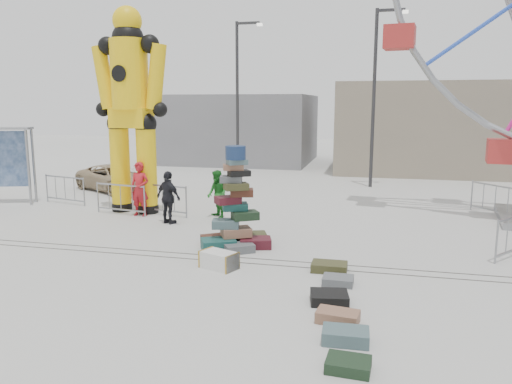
% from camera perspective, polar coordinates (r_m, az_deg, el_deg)
% --- Properties ---
extents(ground, '(90.00, 90.00, 0.00)m').
position_cam_1_polar(ground, '(11.78, -2.83, -8.95)').
color(ground, '#9E9E99').
rests_on(ground, ground).
extents(track_line_near, '(40.00, 0.04, 0.01)m').
position_cam_1_polar(track_line_near, '(12.33, -2.04, -8.05)').
color(track_line_near, '#47443F').
rests_on(track_line_near, ground).
extents(track_line_far, '(40.00, 0.04, 0.01)m').
position_cam_1_polar(track_line_far, '(12.69, -1.56, -7.51)').
color(track_line_far, '#47443F').
rests_on(track_line_far, ground).
extents(building_right, '(12.00, 8.00, 5.00)m').
position_cam_1_polar(building_right, '(30.96, 20.73, 6.92)').
color(building_right, gray).
rests_on(building_right, ground).
extents(building_left, '(10.00, 8.00, 4.40)m').
position_cam_1_polar(building_left, '(33.98, -2.21, 7.26)').
color(building_left, gray).
rests_on(building_left, ground).
extents(lamp_post_right, '(1.41, 0.25, 8.00)m').
position_cam_1_polar(lamp_post_right, '(23.70, 13.57, 11.33)').
color(lamp_post_right, '#2D2D30').
rests_on(lamp_post_right, ground).
extents(lamp_post_left, '(1.41, 0.25, 8.00)m').
position_cam_1_polar(lamp_post_left, '(26.65, -1.96, 11.42)').
color(lamp_post_left, '#2D2D30').
rests_on(lamp_post_left, ground).
extents(suitcase_tower, '(2.10, 1.84, 2.74)m').
position_cam_1_polar(suitcase_tower, '(13.50, -2.38, -3.08)').
color(suitcase_tower, '#1A504C').
rests_on(suitcase_tower, ground).
extents(crash_test_dummy, '(2.91, 1.28, 7.32)m').
position_cam_1_polar(crash_test_dummy, '(18.11, -14.12, 9.82)').
color(crash_test_dummy, black).
rests_on(crash_test_dummy, ground).
extents(steamer_trunk, '(0.98, 0.78, 0.40)m').
position_cam_1_polar(steamer_trunk, '(11.89, -4.25, -7.76)').
color(steamer_trunk, silver).
rests_on(steamer_trunk, ground).
extents(row_case_0, '(0.81, 0.55, 0.21)m').
position_cam_1_polar(row_case_0, '(11.81, 8.38, -8.46)').
color(row_case_0, '#404020').
rests_on(row_case_0, ground).
extents(row_case_1, '(0.66, 0.51, 0.17)m').
position_cam_1_polar(row_case_1, '(11.03, 9.35, -9.94)').
color(row_case_1, slate).
rests_on(row_case_1, ground).
extents(row_case_2, '(0.81, 0.71, 0.21)m').
position_cam_1_polar(row_case_2, '(10.04, 8.38, -11.85)').
color(row_case_2, black).
rests_on(row_case_2, ground).
extents(row_case_3, '(0.79, 0.53, 0.21)m').
position_cam_1_polar(row_case_3, '(9.23, 9.32, -13.88)').
color(row_case_3, '#93644B').
rests_on(row_case_3, ground).
extents(row_case_4, '(0.77, 0.51, 0.23)m').
position_cam_1_polar(row_case_4, '(8.55, 10.20, -15.87)').
color(row_case_4, '#4B666B').
rests_on(row_case_4, ground).
extents(row_case_5, '(0.67, 0.53, 0.17)m').
position_cam_1_polar(row_case_5, '(7.79, 10.51, -18.83)').
color(row_case_5, '#1A301C').
rests_on(row_case_5, ground).
extents(barricade_dummy_a, '(1.97, 0.57, 1.10)m').
position_cam_1_polar(barricade_dummy_a, '(20.67, -21.00, 0.22)').
color(barricade_dummy_a, gray).
rests_on(barricade_dummy_a, ground).
extents(barricade_dummy_b, '(1.99, 0.43, 1.10)m').
position_cam_1_polar(barricade_dummy_b, '(18.05, -15.21, -0.79)').
color(barricade_dummy_b, gray).
rests_on(barricade_dummy_b, ground).
extents(barricade_dummy_c, '(1.97, 0.57, 1.10)m').
position_cam_1_polar(barricade_dummy_c, '(17.61, -10.64, -0.88)').
color(barricade_dummy_c, gray).
rests_on(barricade_dummy_c, ground).
extents(barricade_wheel_back, '(1.33, 1.62, 1.10)m').
position_cam_1_polar(barricade_wheel_back, '(19.15, 25.66, -0.83)').
color(barricade_wheel_back, gray).
rests_on(barricade_wheel_back, ground).
extents(pedestrian_red, '(0.70, 0.47, 1.88)m').
position_cam_1_polar(pedestrian_red, '(17.64, -13.15, 0.33)').
color(pedestrian_red, '#AF1920').
rests_on(pedestrian_red, ground).
extents(pedestrian_green, '(0.98, 1.00, 1.63)m').
position_cam_1_polar(pedestrian_green, '(16.96, -4.46, -0.24)').
color(pedestrian_green, '#1A681D').
rests_on(pedestrian_green, ground).
extents(pedestrian_black, '(1.09, 0.79, 1.72)m').
position_cam_1_polar(pedestrian_black, '(16.29, -9.97, -0.63)').
color(pedestrian_black, black).
rests_on(pedestrian_black, ground).
extents(parked_suv, '(4.59, 3.75, 1.16)m').
position_cam_1_polar(parked_suv, '(23.10, -15.77, 1.56)').
color(parked_suv, tan).
rests_on(parked_suv, ground).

